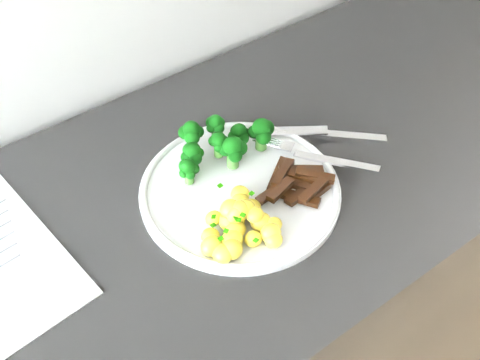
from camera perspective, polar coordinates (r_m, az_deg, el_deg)
plate at (r=0.91m, az=-0.00°, el=-0.93°), size 0.31×0.31×0.02m
broccoli at (r=0.93m, az=-1.72°, el=3.68°), size 0.18×0.10×0.06m
potatoes at (r=0.84m, az=-0.03°, el=-4.21°), size 0.12×0.12×0.04m
beef_strips at (r=0.91m, az=5.22°, el=-0.25°), size 0.13×0.11×0.03m
fork at (r=0.96m, az=7.42°, el=2.26°), size 0.12×0.18×0.02m
knife at (r=1.01m, az=9.01°, el=4.17°), size 0.19×0.16×0.03m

